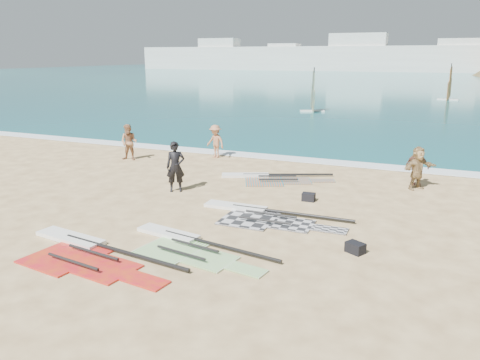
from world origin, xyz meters
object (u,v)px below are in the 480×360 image
at_px(rig_red, 84,252).
at_px(rig_orange, 268,178).
at_px(beachgoer_left, 129,142).
at_px(beachgoer_back, 417,166).
at_px(gear_bag_far, 355,248).
at_px(rig_green, 184,245).
at_px(beachgoer_mid, 215,141).
at_px(rig_grey, 259,215).
at_px(gear_bag_near, 309,197).
at_px(beachgoer_right, 418,168).
at_px(person_wetsuit, 176,167).

bearing_deg(rig_red, rig_orange, 86.02).
bearing_deg(rig_red, beachgoer_left, 127.66).
bearing_deg(beachgoer_back, gear_bag_far, 104.48).
relative_size(rig_green, beachgoer_back, 2.93).
bearing_deg(gear_bag_far, rig_red, -156.69).
bearing_deg(gear_bag_far, beachgoer_mid, 132.95).
xyz_separation_m(rig_grey, gear_bag_far, (3.52, -1.79, 0.10)).
relative_size(rig_red, beachgoer_mid, 3.17).
distance_m(rig_green, rig_red, 2.76).
relative_size(rig_green, beachgoer_mid, 2.79).
xyz_separation_m(beachgoer_left, beachgoer_back, (13.98, 0.54, -0.10)).
distance_m(gear_bag_near, beachgoer_left, 10.93).
height_order(rig_grey, gear_bag_far, gear_bag_far).
xyz_separation_m(rig_grey, gear_bag_near, (1.09, 2.35, 0.10)).
bearing_deg(rig_green, beachgoer_mid, 121.13).
height_order(rig_green, beachgoer_right, beachgoer_right).
bearing_deg(rig_orange, rig_grey, -96.94).
bearing_deg(rig_orange, rig_green, -110.80).
bearing_deg(gear_bag_near, beachgoer_left, 162.63).
bearing_deg(beachgoer_left, beachgoer_mid, 20.32).
relative_size(gear_bag_near, beachgoer_left, 0.25).
height_order(rig_orange, beachgoer_back, beachgoer_back).
relative_size(rig_green, gear_bag_far, 9.89).
relative_size(rig_grey, rig_green, 1.09).
relative_size(beachgoer_back, beachgoer_right, 0.95).
distance_m(rig_grey, rig_red, 5.82).
bearing_deg(rig_orange, beachgoer_mid, 119.09).
height_order(rig_green, gear_bag_far, gear_bag_far).
distance_m(rig_grey, gear_bag_near, 2.59).
distance_m(rig_grey, rig_green, 3.43).
bearing_deg(beachgoer_back, rig_grey, 75.50).
bearing_deg(rig_grey, beachgoer_left, 148.30).
bearing_deg(person_wetsuit, beachgoer_back, -2.09).
distance_m(beachgoer_mid, beachgoer_back, 10.27).
bearing_deg(beachgoer_left, rig_red, -70.08).
bearing_deg(beachgoer_mid, beachgoer_left, -132.09).
relative_size(rig_grey, rig_orange, 1.06).
bearing_deg(rig_green, beachgoer_back, 68.25).
xyz_separation_m(rig_green, rig_orange, (-0.35, 8.00, 0.00)).
bearing_deg(beachgoer_right, rig_grey, -177.81).
height_order(rig_grey, rig_green, rig_grey).
relative_size(beachgoer_left, beachgoer_mid, 1.06).
distance_m(rig_red, beachgoer_back, 13.56).
bearing_deg(beachgoer_mid, person_wetsuit, -60.48).
height_order(gear_bag_far, beachgoer_right, beachgoer_right).
relative_size(beachgoer_left, beachgoer_right, 1.06).
xyz_separation_m(person_wetsuit, beachgoer_back, (8.79, 4.63, -0.17)).
height_order(gear_bag_near, gear_bag_far, gear_bag_near).
xyz_separation_m(rig_orange, beachgoer_right, (6.09, 0.90, 0.83)).
bearing_deg(rig_red, rig_grey, 62.48).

